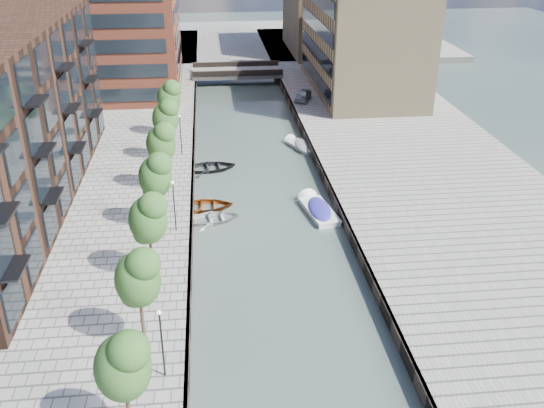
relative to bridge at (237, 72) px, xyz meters
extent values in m
plane|color=#38473F|center=(0.00, -32.00, -1.39)|extent=(300.00, 300.00, 0.00)
cube|color=gray|center=(16.00, -32.00, -0.89)|extent=(20.00, 140.00, 1.00)
cube|color=#332823|center=(-6.10, -32.00, -0.89)|extent=(0.25, 140.00, 1.00)
cube|color=#332823|center=(6.10, -32.00, -0.89)|extent=(0.25, 140.00, 1.00)
cube|color=gray|center=(0.00, 28.00, -0.89)|extent=(80.00, 40.00, 1.00)
cube|color=black|center=(-20.00, -42.00, 6.61)|extent=(8.00, 38.00, 14.00)
cube|color=#98845D|center=(16.00, -10.00, 6.61)|extent=(12.00, 25.00, 14.00)
cube|color=#98845D|center=(16.00, 16.00, 7.61)|extent=(12.00, 20.00, 16.00)
cube|color=gray|center=(0.00, 0.00, -0.09)|extent=(13.00, 6.00, 0.60)
cube|color=#332823|center=(0.00, -2.80, 0.51)|extent=(13.00, 0.40, 0.80)
cube|color=#332823|center=(0.00, 2.80, 0.51)|extent=(13.00, 0.40, 0.80)
ellipsoid|color=#28531F|center=(-8.50, -68.00, 3.93)|extent=(2.50, 2.50, 3.25)
cylinder|color=#382619|center=(-8.50, -61.00, 1.21)|extent=(0.20, 0.20, 3.20)
ellipsoid|color=#28531F|center=(-8.50, -61.00, 3.93)|extent=(2.50, 2.50, 3.25)
cylinder|color=#382619|center=(-8.50, -54.00, 1.21)|extent=(0.20, 0.20, 3.20)
ellipsoid|color=#28531F|center=(-8.50, -54.00, 3.93)|extent=(2.50, 2.50, 3.25)
cylinder|color=#382619|center=(-8.50, -47.00, 1.21)|extent=(0.20, 0.20, 3.20)
ellipsoid|color=#28531F|center=(-8.50, -47.00, 3.93)|extent=(2.50, 2.50, 3.25)
cylinder|color=#382619|center=(-8.50, -40.00, 1.21)|extent=(0.20, 0.20, 3.20)
ellipsoid|color=#28531F|center=(-8.50, -40.00, 3.93)|extent=(2.50, 2.50, 3.25)
cylinder|color=#382619|center=(-8.50, -33.00, 1.21)|extent=(0.20, 0.20, 3.20)
ellipsoid|color=#28531F|center=(-8.50, -33.00, 3.93)|extent=(2.50, 2.50, 3.25)
cylinder|color=#382619|center=(-8.50, -26.00, 1.21)|extent=(0.20, 0.20, 3.20)
ellipsoid|color=#28531F|center=(-8.50, -26.00, 3.93)|extent=(2.50, 2.50, 3.25)
cylinder|color=black|center=(-7.20, -64.00, 1.61)|extent=(0.10, 0.10, 4.00)
sphere|color=#FFF2CC|center=(-7.20, -64.00, 3.61)|extent=(0.24, 0.24, 0.24)
cylinder|color=black|center=(-7.20, -48.00, 1.61)|extent=(0.10, 0.10, 4.00)
sphere|color=#FFF2CC|center=(-7.20, -48.00, 3.61)|extent=(0.24, 0.24, 0.24)
cylinder|color=black|center=(-7.20, -32.00, 1.61)|extent=(0.10, 0.10, 4.00)
sphere|color=#FFF2CC|center=(-7.20, -32.00, 3.61)|extent=(0.24, 0.24, 0.24)
imported|color=#80370E|center=(-5.01, -42.44, -1.39)|extent=(5.01, 3.67, 1.01)
imported|color=silver|center=(-4.35, -44.77, -1.39)|extent=(4.99, 4.00, 0.92)
imported|color=black|center=(-4.41, -33.87, -1.39)|extent=(5.51, 4.28, 1.05)
cube|color=white|center=(4.49, -44.52, -1.34)|extent=(2.77, 5.36, 0.72)
cube|color=white|center=(4.49, -44.52, -0.95)|extent=(2.87, 5.48, 0.11)
cone|color=white|center=(4.03, -42.01, -1.28)|extent=(2.03, 1.32, 1.89)
ellipsoid|color=navy|center=(4.49, -44.52, -0.89)|extent=(2.58, 4.90, 0.62)
cube|color=beige|center=(5.36, -28.96, -1.35)|extent=(3.10, 4.45, 0.59)
cube|color=beige|center=(5.36, -28.96, -1.03)|extent=(3.20, 4.56, 0.09)
cone|color=beige|center=(4.52, -27.04, -1.30)|extent=(1.74, 1.37, 1.55)
ellipsoid|color=slate|center=(5.36, -28.96, -0.98)|extent=(2.87, 4.08, 0.51)
imported|color=#949699|center=(7.69, -14.42, 0.29)|extent=(2.97, 4.28, 1.35)
camera|label=1|loc=(-4.22, -89.07, 21.56)|focal=40.00mm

